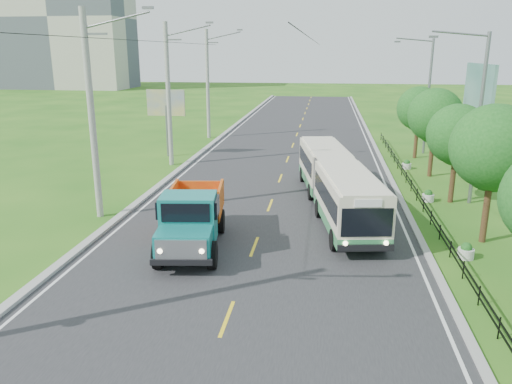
% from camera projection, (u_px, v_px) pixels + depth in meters
% --- Properties ---
extents(ground, '(240.00, 240.00, 0.00)m').
position_uv_depth(ground, '(227.00, 319.00, 15.53)').
color(ground, '#215B15').
rests_on(ground, ground).
extents(road, '(14.00, 120.00, 0.02)m').
position_uv_depth(road, '(283.00, 171.00, 34.59)').
color(road, '#28282B').
rests_on(road, ground).
extents(curb_left, '(0.40, 120.00, 0.15)m').
position_uv_depth(curb_left, '(182.00, 167.00, 35.53)').
color(curb_left, '#9E9E99').
rests_on(curb_left, ground).
extents(curb_right, '(0.30, 120.00, 0.10)m').
position_uv_depth(curb_right, '(389.00, 174.00, 33.62)').
color(curb_right, '#9E9E99').
rests_on(curb_right, ground).
extents(edge_line_left, '(0.12, 120.00, 0.00)m').
position_uv_depth(edge_line_left, '(190.00, 168.00, 35.47)').
color(edge_line_left, silver).
rests_on(edge_line_left, road).
extents(edge_line_right, '(0.12, 120.00, 0.00)m').
position_uv_depth(edge_line_right, '(381.00, 174.00, 33.70)').
color(edge_line_right, silver).
rests_on(edge_line_right, road).
extents(centre_dash, '(0.12, 2.20, 0.00)m').
position_uv_depth(centre_dash, '(227.00, 318.00, 15.53)').
color(centre_dash, yellow).
rests_on(centre_dash, road).
extents(railing_right, '(0.04, 40.00, 0.60)m').
position_uv_depth(railing_right, '(417.00, 196.00, 27.72)').
color(railing_right, black).
rests_on(railing_right, ground).
extents(pole_near, '(3.51, 0.32, 10.00)m').
position_uv_depth(pole_near, '(92.00, 115.00, 23.83)').
color(pole_near, gray).
rests_on(pole_near, ground).
extents(pole_mid, '(3.51, 0.32, 10.00)m').
position_uv_depth(pole_mid, '(169.00, 94.00, 35.26)').
color(pole_mid, gray).
rests_on(pole_mid, ground).
extents(pole_far, '(3.51, 0.32, 10.00)m').
position_uv_depth(pole_far, '(208.00, 84.00, 46.70)').
color(pole_far, gray).
rests_on(pole_far, ground).
extents(tree_third, '(3.60, 3.62, 6.00)m').
position_uv_depth(tree_third, '(494.00, 152.00, 20.89)').
color(tree_third, '#382314').
rests_on(tree_third, ground).
extents(tree_fourth, '(3.24, 3.31, 5.40)m').
position_uv_depth(tree_fourth, '(458.00, 137.00, 26.71)').
color(tree_fourth, '#382314').
rests_on(tree_fourth, ground).
extents(tree_fifth, '(3.48, 3.52, 5.80)m').
position_uv_depth(tree_fifth, '(435.00, 118.00, 32.36)').
color(tree_fifth, '#382314').
rests_on(tree_fifth, ground).
extents(tree_back, '(3.30, 3.36, 5.50)m').
position_uv_depth(tree_back, '(419.00, 111.00, 38.13)').
color(tree_back, '#382314').
rests_on(tree_back, ground).
extents(streetlight_mid, '(3.02, 0.20, 9.07)m').
position_uv_depth(streetlight_mid, '(477.00, 113.00, 26.12)').
color(streetlight_mid, slate).
rests_on(streetlight_mid, ground).
extents(streetlight_far, '(3.02, 0.20, 9.07)m').
position_uv_depth(streetlight_far, '(427.00, 92.00, 39.46)').
color(streetlight_far, slate).
rests_on(streetlight_far, ground).
extents(planter_near, '(0.64, 0.64, 0.67)m').
position_uv_depth(planter_near, '(466.00, 252.00, 20.02)').
color(planter_near, silver).
rests_on(planter_near, ground).
extents(planter_mid, '(0.64, 0.64, 0.67)m').
position_uv_depth(planter_mid, '(428.00, 196.00, 27.65)').
color(planter_mid, silver).
rests_on(planter_mid, ground).
extents(planter_far, '(0.64, 0.64, 0.67)m').
position_uv_depth(planter_far, '(407.00, 165.00, 35.27)').
color(planter_far, silver).
rests_on(planter_far, ground).
extents(billboard_left, '(3.00, 0.20, 5.20)m').
position_uv_depth(billboard_left, '(166.00, 107.00, 38.62)').
color(billboard_left, slate).
rests_on(billboard_left, ground).
extents(billboard_right, '(0.24, 6.00, 7.30)m').
position_uv_depth(billboard_right, '(478.00, 95.00, 31.49)').
color(billboard_right, slate).
rests_on(billboard_right, ground).
extents(apartment_near, '(28.00, 14.00, 30.00)m').
position_uv_depth(apartment_near, '(64.00, 18.00, 109.33)').
color(apartment_near, '#B7B2A3').
rests_on(apartment_near, ground).
extents(apartment_far, '(24.00, 14.00, 26.00)m').
position_uv_depth(apartment_far, '(26.00, 32.00, 137.04)').
color(apartment_far, '#B7B2A3').
rests_on(apartment_far, ground).
extents(bus, '(4.44, 13.97, 2.67)m').
position_uv_depth(bus, '(335.00, 180.00, 25.89)').
color(bus, '#327E49').
rests_on(bus, ground).
extents(dump_truck, '(3.07, 6.34, 2.56)m').
position_uv_depth(dump_truck, '(192.00, 215.00, 20.83)').
color(dump_truck, '#157E7A').
rests_on(dump_truck, ground).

